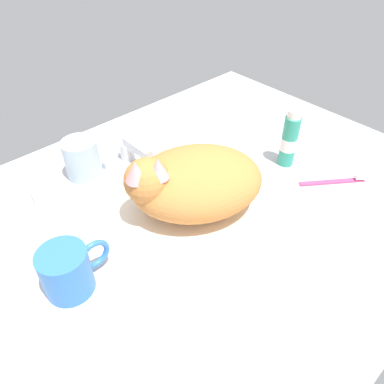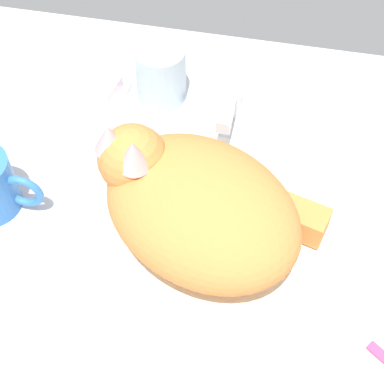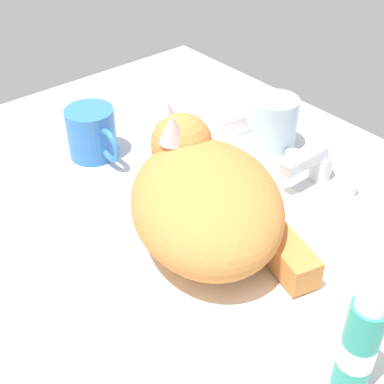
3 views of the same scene
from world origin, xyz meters
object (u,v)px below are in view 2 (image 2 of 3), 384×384
soap_bar (97,86)px  rinse_cup (161,74)px  cat (195,203)px  faucet (230,104)px

soap_bar → rinse_cup: bearing=12.7°
cat → rinse_cup: size_ratio=3.56×
cat → soap_bar: (-19.73, 22.00, -4.77)cm
faucet → soap_bar: (-20.62, 0.18, -0.39)cm
cat → rinse_cup: 26.32cm
rinse_cup → soap_bar: (-9.62, -2.16, -2.20)cm
cat → soap_bar: bearing=131.9°
cat → rinse_cup: bearing=112.7°
soap_bar → faucet: bearing=-0.5°
faucet → rinse_cup: 11.39cm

